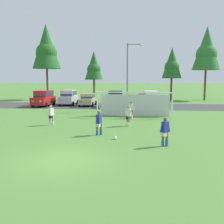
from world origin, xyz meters
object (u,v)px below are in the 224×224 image
(player_defender_far, at_px, (99,123))
(parked_car_slot_far_left, at_px, (44,98))
(soccer_goal, at_px, (134,104))
(player_winger_left, at_px, (51,115))
(player_striker_near, at_px, (128,116))
(soccer_ball, at_px, (115,138))
(parked_car_slot_right, at_px, (151,99))
(parked_car_slot_left, at_px, (69,97))
(street_lamp, at_px, (129,76))
(parked_car_slot_center_right, at_px, (145,100))
(player_winger_right, at_px, (131,110))
(parked_car_slot_center_left, at_px, (88,100))
(parked_car_slot_center, at_px, (116,99))
(player_midfield_center, at_px, (165,132))

(player_defender_far, bearing_deg, parked_car_slot_far_left, 120.82)
(soccer_goal, xyz_separation_m, player_winger_left, (-6.65, -5.76, -0.47))
(soccer_goal, relative_size, player_striker_near, 4.57)
(soccer_ball, height_order, player_striker_near, player_striker_near)
(soccer_goal, bearing_deg, parked_car_slot_right, 77.32)
(parked_car_slot_far_left, height_order, parked_car_slot_left, same)
(player_winger_left, xyz_separation_m, street_lamp, (5.82, 11.15, 3.27))
(soccer_ball, relative_size, player_winger_left, 0.13)
(player_striker_near, distance_m, parked_car_slot_center_right, 15.29)
(player_winger_right, bearing_deg, street_lamp, 94.61)
(parked_car_slot_center_right, bearing_deg, player_winger_left, -116.96)
(soccer_ball, distance_m, player_striker_near, 4.83)
(player_winger_left, bearing_deg, street_lamp, 62.43)
(player_defender_far, distance_m, parked_car_slot_center_left, 19.38)
(parked_car_slot_left, xyz_separation_m, parked_car_slot_center_left, (3.02, -0.98, -0.24))
(player_winger_left, xyz_separation_m, parked_car_slot_far_left, (-6.08, 14.34, 0.29))
(player_winger_right, distance_m, parked_car_slot_center, 10.37)
(parked_car_slot_far_left, height_order, parked_car_slot_center_right, parked_car_slot_far_left)
(player_winger_right, bearing_deg, player_striker_near, -91.34)
(parked_car_slot_left, distance_m, parked_car_slot_center, 7.32)
(player_winger_right, bearing_deg, player_defender_far, -103.83)
(parked_car_slot_right, bearing_deg, player_defender_far, -103.08)
(player_midfield_center, xyz_separation_m, parked_car_slot_center_left, (-8.68, 21.31, 0.05))
(soccer_ball, xyz_separation_m, parked_car_slot_left, (-8.78, 20.95, 1.00))
(soccer_ball, bearing_deg, player_midfield_center, -24.58)
(player_striker_near, xyz_separation_m, parked_car_slot_center, (-2.35, 14.19, 0.29))
(player_striker_near, xyz_separation_m, parked_car_slot_far_left, (-12.36, 14.09, 0.29))
(player_midfield_center, height_order, street_lamp, street_lamp)
(parked_car_slot_center, xyz_separation_m, parked_car_slot_center_right, (3.94, 1.02, -0.24))
(soccer_ball, bearing_deg, parked_car_slot_center, 95.29)
(parked_car_slot_center_left, bearing_deg, parked_car_slot_far_left, -169.20)
(parked_car_slot_left, relative_size, street_lamp, 0.59)
(parked_car_slot_center_left, bearing_deg, parked_car_slot_right, -5.23)
(player_striker_near, relative_size, player_defender_far, 1.00)
(parked_car_slot_center, bearing_deg, player_winger_right, -76.36)
(player_winger_left, xyz_separation_m, parked_car_slot_right, (8.66, 14.69, 0.29))
(player_winger_right, bearing_deg, parked_car_slot_left, 128.05)
(player_winger_left, bearing_deg, parked_car_slot_center, 74.79)
(parked_car_slot_left, bearing_deg, parked_car_slot_far_left, -144.47)
(street_lamp, bearing_deg, player_midfield_center, -80.71)
(soccer_ball, relative_size, parked_car_slot_center, 0.05)
(soccer_ball, xyz_separation_m, player_winger_right, (0.69, 8.85, 0.71))
(player_midfield_center, distance_m, parked_car_slot_center_left, 23.01)
(soccer_goal, xyz_separation_m, parked_car_slot_center, (-2.73, 8.69, -0.18))
(player_striker_near, relative_size, parked_car_slot_center_left, 0.39)
(parked_car_slot_right, relative_size, street_lamp, 0.60)
(parked_car_slot_center_right, height_order, street_lamp, street_lamp)
(player_defender_far, height_order, parked_car_slot_center_left, parked_car_slot_center_left)
(soccer_ball, distance_m, player_winger_left, 7.27)
(player_defender_far, relative_size, parked_car_slot_center_right, 0.38)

